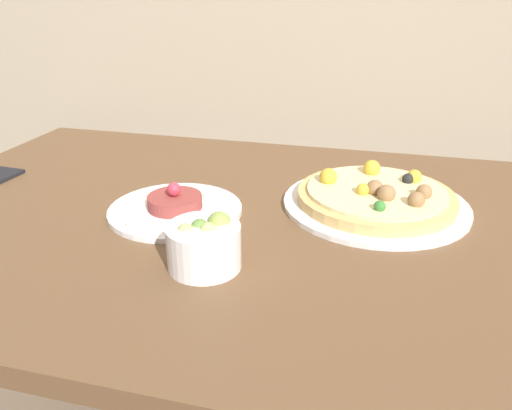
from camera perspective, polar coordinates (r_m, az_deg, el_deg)
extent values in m
cube|color=brown|center=(0.93, -2.36, -2.07)|extent=(1.34, 0.89, 0.03)
cylinder|color=brown|center=(1.66, -18.92, -5.49)|extent=(0.06, 0.06, 0.71)
cylinder|color=brown|center=(1.47, 26.89, -11.15)|extent=(0.06, 0.06, 0.71)
cylinder|color=white|center=(0.98, 13.45, 0.09)|extent=(0.35, 0.35, 0.01)
cylinder|color=#DBB26B|center=(0.97, 13.53, 0.88)|extent=(0.30, 0.30, 0.02)
cylinder|color=beige|center=(0.97, 13.61, 1.59)|extent=(0.26, 0.26, 0.01)
sphere|color=#997047|center=(0.92, 14.68, 1.28)|extent=(0.03, 0.03, 0.03)
sphere|color=#997047|center=(0.91, 17.85, 0.55)|extent=(0.03, 0.03, 0.03)
sphere|color=black|center=(1.01, 16.97, 2.87)|extent=(0.02, 0.02, 0.02)
sphere|color=#387F33|center=(0.88, 13.95, -0.15)|extent=(0.02, 0.02, 0.02)
sphere|color=gold|center=(1.04, 13.10, 4.11)|extent=(0.03, 0.03, 0.03)
sphere|color=#997047|center=(0.94, 13.41, 1.90)|extent=(0.03, 0.03, 0.03)
sphere|color=gold|center=(1.02, 17.63, 3.09)|extent=(0.03, 0.03, 0.03)
sphere|color=gold|center=(0.94, 12.10, 1.72)|extent=(0.02, 0.02, 0.02)
sphere|color=#997047|center=(0.95, 18.65, 1.41)|extent=(0.03, 0.03, 0.03)
sphere|color=gold|center=(0.98, 8.26, 3.21)|extent=(0.03, 0.03, 0.03)
cylinder|color=white|center=(0.94, -9.19, -0.57)|extent=(0.25, 0.25, 0.01)
cylinder|color=#933D38|center=(0.93, -9.26, 0.37)|extent=(0.10, 0.10, 0.02)
sphere|color=#E0384C|center=(0.92, -9.36, 1.78)|extent=(0.03, 0.03, 0.03)
cube|color=white|center=(0.91, -4.16, -0.69)|extent=(0.04, 0.02, 0.01)
cube|color=white|center=(0.98, -5.19, 1.37)|extent=(0.03, 0.04, 0.01)
cube|color=white|center=(1.01, -9.84, 1.83)|extent=(0.03, 0.04, 0.01)
cube|color=white|center=(0.97, -13.95, 0.40)|extent=(0.04, 0.02, 0.01)
cube|color=white|center=(0.89, -13.67, -1.77)|extent=(0.03, 0.04, 0.01)
cube|color=white|center=(0.86, -8.50, -2.44)|extent=(0.03, 0.04, 0.01)
cylinder|color=white|center=(0.75, -5.97, -4.76)|extent=(0.11, 0.11, 0.07)
sphere|color=#668E42|center=(0.74, -6.62, -2.59)|extent=(0.03, 0.03, 0.03)
sphere|color=#B7BC70|center=(0.73, -5.45, -3.03)|extent=(0.03, 0.03, 0.03)
sphere|color=#B7BC70|center=(0.73, -8.06, -3.08)|extent=(0.03, 0.03, 0.03)
sphere|color=#8EA34C|center=(0.75, -4.24, -2.12)|extent=(0.04, 0.04, 0.04)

